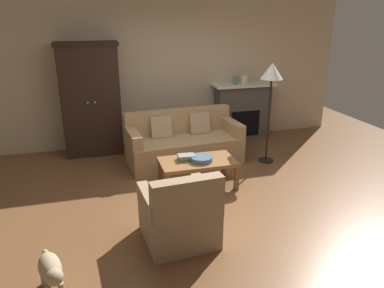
{
  "coord_description": "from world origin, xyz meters",
  "views": [
    {
      "loc": [
        -1.41,
        -4.44,
        2.44
      ],
      "look_at": [
        0.03,
        0.67,
        0.55
      ],
      "focal_mm": 34.52,
      "sensor_mm": 36.0,
      "label": 1
    }
  ],
  "objects_px": {
    "fireplace": "(242,111)",
    "armoire": "(91,99)",
    "coffee_table": "(198,164)",
    "mantel_vase_jade": "(236,80)",
    "armchair_near_left": "(180,216)",
    "fruit_bowl": "(202,159)",
    "dog": "(51,270)",
    "book_stack": "(186,157)",
    "mantel_vase_cream": "(244,79)",
    "couch": "(183,144)",
    "floor_lamp": "(272,77)"
  },
  "relations": [
    {
      "from": "fireplace",
      "to": "mantel_vase_jade",
      "type": "xyz_separation_m",
      "value": [
        -0.18,
        -0.02,
        0.63
      ]
    },
    {
      "from": "fireplace",
      "to": "dog",
      "type": "height_order",
      "value": "fireplace"
    },
    {
      "from": "couch",
      "to": "book_stack",
      "type": "relative_size",
      "value": 7.68
    },
    {
      "from": "floor_lamp",
      "to": "fireplace",
      "type": "bearing_deg",
      "value": 85.69
    },
    {
      "from": "couch",
      "to": "fruit_bowl",
      "type": "distance_m",
      "value": 1.09
    },
    {
      "from": "coffee_table",
      "to": "dog",
      "type": "relative_size",
      "value": 1.97
    },
    {
      "from": "armoire",
      "to": "book_stack",
      "type": "distance_m",
      "value": 2.29
    },
    {
      "from": "mantel_vase_jade",
      "to": "armchair_near_left",
      "type": "bearing_deg",
      "value": -120.92
    },
    {
      "from": "mantel_vase_cream",
      "to": "armchair_near_left",
      "type": "xyz_separation_m",
      "value": [
        -2.12,
        -3.24,
        -0.89
      ]
    },
    {
      "from": "coffee_table",
      "to": "mantel_vase_jade",
      "type": "distance_m",
      "value": 2.53
    },
    {
      "from": "mantel_vase_jade",
      "to": "armchair_near_left",
      "type": "relative_size",
      "value": 0.18
    },
    {
      "from": "armoire",
      "to": "dog",
      "type": "xyz_separation_m",
      "value": [
        -0.5,
        -3.66,
        -0.75
      ]
    },
    {
      "from": "armoire",
      "to": "mantel_vase_jade",
      "type": "bearing_deg",
      "value": 1.24
    },
    {
      "from": "fireplace",
      "to": "armchair_near_left",
      "type": "relative_size",
      "value": 1.43
    },
    {
      "from": "armoire",
      "to": "mantel_vase_jade",
      "type": "distance_m",
      "value": 2.78
    },
    {
      "from": "fireplace",
      "to": "mantel_vase_cream",
      "type": "distance_m",
      "value": 0.64
    },
    {
      "from": "couch",
      "to": "fruit_bowl",
      "type": "xyz_separation_m",
      "value": [
        -0.01,
        -1.08,
        0.14
      ]
    },
    {
      "from": "fruit_bowl",
      "to": "mantel_vase_jade",
      "type": "relative_size",
      "value": 2.01
    },
    {
      "from": "fireplace",
      "to": "dog",
      "type": "distance_m",
      "value": 5.09
    },
    {
      "from": "armoire",
      "to": "couch",
      "type": "xyz_separation_m",
      "value": [
        1.47,
        -0.86,
        -0.68
      ]
    },
    {
      "from": "fruit_bowl",
      "to": "armoire",
      "type": "bearing_deg",
      "value": 126.92
    },
    {
      "from": "coffee_table",
      "to": "armchair_near_left",
      "type": "relative_size",
      "value": 1.25
    },
    {
      "from": "fruit_bowl",
      "to": "mantel_vase_cream",
      "type": "height_order",
      "value": "mantel_vase_cream"
    },
    {
      "from": "book_stack",
      "to": "armchair_near_left",
      "type": "xyz_separation_m",
      "value": [
        -0.43,
        -1.35,
        -0.14
      ]
    },
    {
      "from": "coffee_table",
      "to": "armchair_near_left",
      "type": "xyz_separation_m",
      "value": [
        -0.59,
        -1.28,
        -0.05
      ]
    },
    {
      "from": "book_stack",
      "to": "mantel_vase_jade",
      "type": "distance_m",
      "value": 2.54
    },
    {
      "from": "mantel_vase_cream",
      "to": "dog",
      "type": "distance_m",
      "value": 5.16
    },
    {
      "from": "book_stack",
      "to": "armchair_near_left",
      "type": "distance_m",
      "value": 1.42
    },
    {
      "from": "fruit_bowl",
      "to": "dog",
      "type": "distance_m",
      "value": 2.61
    },
    {
      "from": "armoire",
      "to": "fireplace",
      "type": "bearing_deg",
      "value": 1.51
    },
    {
      "from": "coffee_table",
      "to": "armchair_near_left",
      "type": "bearing_deg",
      "value": -114.54
    },
    {
      "from": "floor_lamp",
      "to": "dog",
      "type": "relative_size",
      "value": 3.02
    },
    {
      "from": "fireplace",
      "to": "book_stack",
      "type": "distance_m",
      "value": 2.56
    },
    {
      "from": "floor_lamp",
      "to": "couch",
      "type": "bearing_deg",
      "value": 163.97
    },
    {
      "from": "couch",
      "to": "armchair_near_left",
      "type": "relative_size",
      "value": 2.25
    },
    {
      "from": "fruit_bowl",
      "to": "floor_lamp",
      "type": "height_order",
      "value": "floor_lamp"
    },
    {
      "from": "armoire",
      "to": "armchair_near_left",
      "type": "relative_size",
      "value": 2.25
    },
    {
      "from": "mantel_vase_jade",
      "to": "mantel_vase_cream",
      "type": "height_order",
      "value": "mantel_vase_cream"
    },
    {
      "from": "mantel_vase_jade",
      "to": "mantel_vase_cream",
      "type": "xyz_separation_m",
      "value": [
        0.18,
        0.0,
        0.01
      ]
    },
    {
      "from": "fruit_bowl",
      "to": "armchair_near_left",
      "type": "height_order",
      "value": "armchair_near_left"
    },
    {
      "from": "fruit_bowl",
      "to": "book_stack",
      "type": "bearing_deg",
      "value": 152.17
    },
    {
      "from": "couch",
      "to": "mantel_vase_jade",
      "type": "xyz_separation_m",
      "value": [
        1.3,
        0.92,
        0.88
      ]
    },
    {
      "from": "fruit_bowl",
      "to": "dog",
      "type": "height_order",
      "value": "fruit_bowl"
    },
    {
      "from": "fireplace",
      "to": "armoire",
      "type": "height_order",
      "value": "armoire"
    },
    {
      "from": "couch",
      "to": "mantel_vase_cream",
      "type": "bearing_deg",
      "value": 31.74
    },
    {
      "from": "fruit_bowl",
      "to": "armchair_near_left",
      "type": "bearing_deg",
      "value": -117.02
    },
    {
      "from": "armchair_near_left",
      "to": "coffee_table",
      "type": "bearing_deg",
      "value": 65.46
    },
    {
      "from": "couch",
      "to": "floor_lamp",
      "type": "bearing_deg",
      "value": -16.03
    },
    {
      "from": "armoire",
      "to": "mantel_vase_jade",
      "type": "relative_size",
      "value": 12.2
    },
    {
      "from": "mantel_vase_cream",
      "to": "armchair_near_left",
      "type": "bearing_deg",
      "value": -123.21
    }
  ]
}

